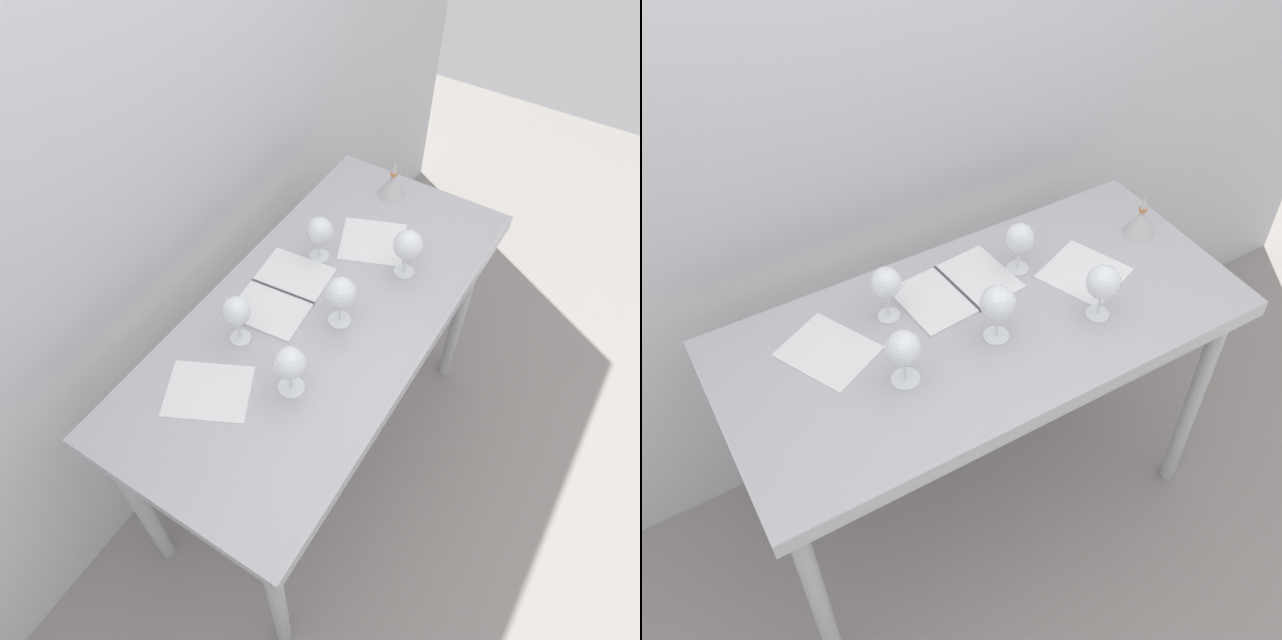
{
  "view_description": "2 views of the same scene",
  "coord_description": "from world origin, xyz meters",
  "views": [
    {
      "loc": [
        -0.95,
        -0.6,
        2.24
      ],
      "look_at": [
        -0.08,
        -0.05,
        0.97
      ],
      "focal_mm": 33.45,
      "sensor_mm": 36.0,
      "label": 1
    },
    {
      "loc": [
        -0.72,
        -1.12,
        2.28
      ],
      "look_at": [
        -0.07,
        -0.02,
        0.96
      ],
      "focal_mm": 41.0,
      "sensor_mm": 36.0,
      "label": 2
    }
  ],
  "objects": [
    {
      "name": "wine_glass_near_center",
      "position": [
        -0.0,
        -0.07,
        1.01
      ],
      "size": [
        0.09,
        0.09,
        0.16
      ],
      "color": "white",
      "rests_on": "steel_counter"
    },
    {
      "name": "tasting_sheet_upper",
      "position": [
        0.34,
        0.01,
        0.9
      ],
      "size": [
        0.26,
        0.27,
        0.0
      ],
      "primitive_type": "cube",
      "rotation": [
        0.0,
        0.0,
        0.38
      ],
      "color": "white",
      "rests_on": "steel_counter"
    },
    {
      "name": "wine_glass_far_left",
      "position": [
        -0.21,
        0.14,
        1.02
      ],
      "size": [
        0.08,
        0.08,
        0.16
      ],
      "color": "white",
      "rests_on": "steel_counter"
    },
    {
      "name": "tasting_sheet_lower",
      "position": [
        -0.39,
        0.1,
        0.9
      ],
      "size": [
        0.26,
        0.28,
        0.0
      ],
      "primitive_type": "cube",
      "rotation": [
        0.0,
        0.0,
        0.46
      ],
      "color": "white",
      "rests_on": "steel_counter"
    },
    {
      "name": "back_wall",
      "position": [
        0.0,
        0.49,
        1.3
      ],
      "size": [
        3.8,
        0.04,
        2.6
      ],
      "primitive_type": "cube",
      "color": "silver",
      "rests_on": "ground_plane"
    },
    {
      "name": "ground_plane",
      "position": [
        0.0,
        0.0,
        0.0
      ],
      "size": [
        6.0,
        6.0,
        0.0
      ],
      "primitive_type": "plane",
      "color": "gray"
    },
    {
      "name": "wine_glass_near_right",
      "position": [
        0.27,
        -0.14,
        1.01
      ],
      "size": [
        0.09,
        0.09,
        0.16
      ],
      "color": "white",
      "rests_on": "steel_counter"
    },
    {
      "name": "wine_glass_far_right",
      "position": [
        0.19,
        0.12,
        1.01
      ],
      "size": [
        0.08,
        0.08,
        0.15
      ],
      "color": "white",
      "rests_on": "steel_counter"
    },
    {
      "name": "wine_glass_near_left",
      "position": [
        -0.27,
        -0.08,
        1.01
      ],
      "size": [
        0.09,
        0.09,
        0.16
      ],
      "color": "white",
      "rests_on": "steel_counter"
    },
    {
      "name": "open_notebook",
      "position": [
        -0.0,
        0.13,
        0.9
      ],
      "size": [
        0.34,
        0.24,
        0.01
      ],
      "rotation": [
        0.0,
        0.0,
        0.1
      ],
      "color": "white",
      "rests_on": "steel_counter"
    },
    {
      "name": "steel_counter",
      "position": [
        0.0,
        -0.01,
        0.79
      ],
      "size": [
        1.4,
        0.65,
        0.9
      ],
      "color": "#B1B1B6",
      "rests_on": "ground_plane"
    },
    {
      "name": "decanter_funnel",
      "position": [
        0.58,
        0.07,
        0.94
      ],
      "size": [
        0.1,
        0.1,
        0.14
      ],
      "color": "#BDBDBD",
      "rests_on": "steel_counter"
    }
  ]
}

